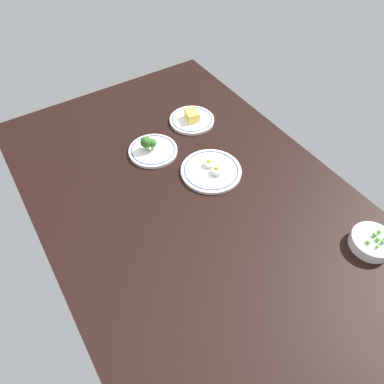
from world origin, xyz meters
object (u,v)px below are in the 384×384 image
Objects in this scene: plate_eggs at (211,170)px; plate_cheese at (192,119)px; bowl_peas at (372,242)px; plate_broccoli at (152,148)px.

plate_eggs is 31.48cm from plate_cheese.
bowl_peas is at bearing 23.89° from plate_eggs.
plate_eggs is 25.79cm from plate_broccoli.
plate_broccoli is at bearing -71.97° from plate_cheese.
plate_eggs is at bearing -19.26° from plate_cheese.
bowl_peas reaches higher than plate_eggs.
plate_eggs is at bearing 31.65° from plate_broccoli.
plate_broccoli is at bearing -153.75° from bowl_peas.
plate_cheese is at bearing 160.74° from plate_eggs.
plate_broccoli reaches higher than plate_cheese.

